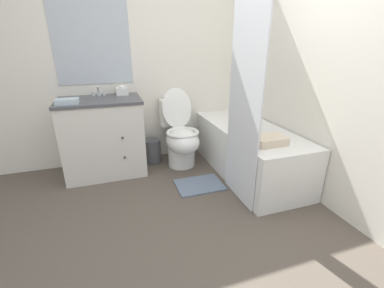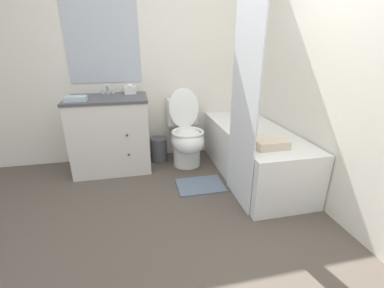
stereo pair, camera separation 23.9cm
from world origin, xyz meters
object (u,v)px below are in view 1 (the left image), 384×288
Objects in this scene: wastebasket at (153,151)px; bath_towel_folded at (269,140)px; bath_mat at (199,185)px; bathtub at (247,150)px; sink_faucet at (99,93)px; hand_towel_folded at (67,101)px; vanity_cabinet at (104,136)px; tissue_box at (122,91)px; toilet at (181,137)px.

wastebasket is 1.04× the size of bath_towel_folded.
bathtub is at bearing 12.44° from bath_mat.
bath_towel_folded is at bearing -100.49° from bathtub.
sink_faucet reaches higher than hand_towel_folded.
tissue_box is at bearing 34.40° from vanity_cabinet.
bathtub is (0.67, -0.43, -0.08)m from toilet.
sink_faucet is at bearing 140.22° from bath_towel_folded.
bath_towel_folded reaches higher than bathtub.
sink_faucet is at bearing 162.93° from toilet.
vanity_cabinet is 0.49m from sink_faucet.
wastebasket is (0.55, -0.10, -0.74)m from sink_faucet.
tissue_box is (0.25, 0.17, 0.46)m from vanity_cabinet.
tissue_box is 1.71m from bath_towel_folded.
toilet reaches higher than wastebasket.
vanity_cabinet is at bearing -145.60° from tissue_box.
sink_faucet is 0.47× the size of wastebasket.
toilet is 1.89× the size of bath_mat.
bath_mat is (-0.54, 0.36, -0.57)m from bath_towel_folded.
bath_mat is at bearing -51.93° from tissue_box.
toilet reaches higher than hand_towel_folded.
tissue_box is (-0.29, 0.09, 0.74)m from wastebasket.
hand_towel_folded is (-0.28, -0.16, 0.44)m from vanity_cabinet.
bath_towel_folded is at bearing -45.06° from tissue_box.
vanity_cabinet is at bearing 144.11° from bath_mat.
wastebasket is 0.62× the size of bath_mat.
toilet is 4.33× the size of hand_towel_folded.
wastebasket is 2.08× the size of tissue_box.
vanity_cabinet is at bearing 161.48° from bathtub.
tissue_box is at bearing 128.07° from bath_mat.
wastebasket is (-0.32, 0.17, -0.20)m from toilet.
toilet is 3.03× the size of wastebasket.
sink_faucet reaches higher than bathtub.
vanity_cabinet is 0.55m from hand_towel_folded.
bathtub is 1.95m from hand_towel_folded.
bath_mat is (1.18, -0.49, -0.87)m from hand_towel_folded.
vanity_cabinet is 0.62m from wastebasket.
bath_mat is at bearing -167.56° from bathtub.
sink_faucet is at bearing 155.50° from bathtub.
hand_towel_folded is at bearing 153.64° from bath_towel_folded.
hand_towel_folded is 0.44× the size of bath_mat.
toilet is 6.30× the size of tissue_box.
bathtub reaches higher than bath_mat.
tissue_box is 0.63m from hand_towel_folded.
bathtub is 3.32× the size of bath_mat.
wastebasket reaches higher than bath_mat.
bath_towel_folded is 0.60× the size of bath_mat.
vanity_cabinet is at bearing -90.00° from sink_faucet.
toilet reaches higher than vanity_cabinet.
toilet is at bearing 3.90° from hand_towel_folded.
vanity_cabinet reaches higher than wastebasket.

